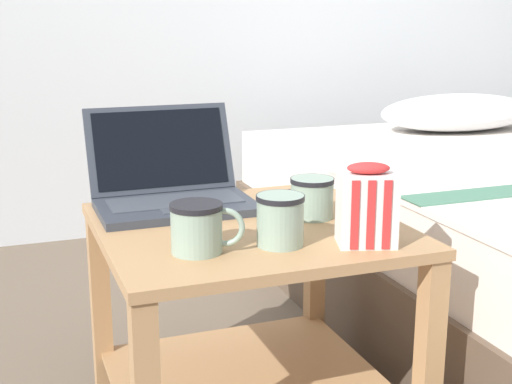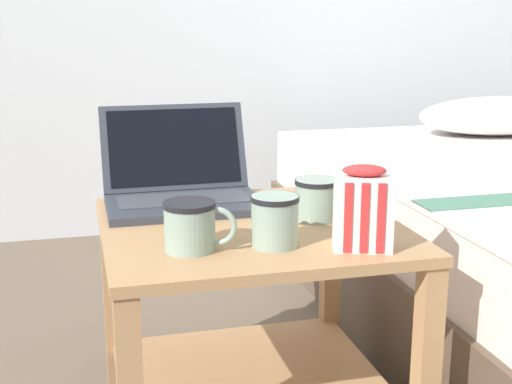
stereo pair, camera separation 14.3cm
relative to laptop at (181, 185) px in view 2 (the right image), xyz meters
name	(u,v)px [view 2 (the right image)]	position (x,y,z in m)	size (l,w,h in m)	color
bedside_table	(251,301)	(0.12, -0.20, -0.22)	(0.62, 0.59, 0.49)	tan
laptop	(181,185)	(0.00, 0.00, 0.00)	(0.35, 0.30, 0.22)	#333842
mug_front_left	(316,197)	(0.26, -0.20, 0.00)	(0.09, 0.13, 0.09)	#8CA593
mug_front_right	(274,218)	(0.13, -0.35, 0.01)	(0.09, 0.14, 0.10)	#8CA593
mug_mid_center	(191,223)	(-0.03, -0.34, 0.01)	(0.13, 0.10, 0.09)	#8CA593
snack_bag	(363,210)	(0.28, -0.40, 0.03)	(0.13, 0.11, 0.16)	white
cell_phone	(316,199)	(0.31, -0.05, -0.04)	(0.10, 0.15, 0.01)	black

